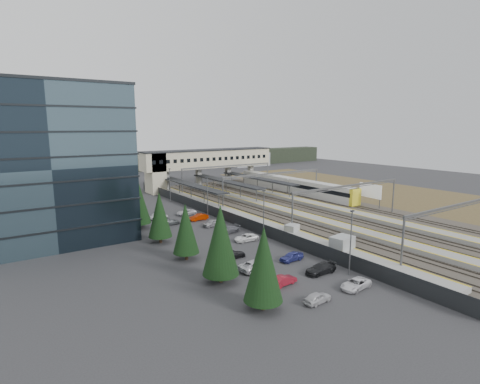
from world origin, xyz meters
TOP-DOWN VIEW (x-y plane):
  - ground at (0.00, 0.00)m, footprint 220.00×220.00m
  - office_building at (-36.00, 12.00)m, footprint 24.30×18.30m
  - conifer_row at (-22.00, -3.86)m, footprint 4.42×49.82m
  - car_park at (-12.97, -7.37)m, footprint 10.57×44.64m
  - lampposts at (-8.00, 1.25)m, footprint 0.50×53.25m
  - fence at (-6.50, 5.00)m, footprint 0.08×90.00m
  - relay_cabin_near at (-2.95, -19.50)m, footprint 3.43×2.70m
  - relay_cabin_far at (-2.74, -8.83)m, footprint 2.59×2.37m
  - rail_corridor at (9.34, 5.00)m, footprint 34.00×90.00m
  - canopies at (7.00, 27.00)m, footprint 23.10×30.00m
  - footbridge at (7.70, 42.00)m, footprint 40.40×6.40m
  - gantries at (12.00, 3.00)m, footprint 28.40×62.28m
  - train at (24.00, 20.52)m, footprint 3.04×42.20m
  - billboard at (26.68, -1.83)m, footprint 0.72×6.15m
  - scrub_east at (45.00, 5.00)m, footprint 34.00×120.00m
  - treeline_far at (23.81, 92.28)m, footprint 170.00×19.00m

SIDE VIEW (x-z plane):
  - ground at x=0.00m, z-range 0.00..0.00m
  - scrub_east at x=45.00m, z-range 0.00..0.06m
  - rail_corridor at x=9.34m, z-range -0.17..0.75m
  - car_park at x=-12.97m, z-range -0.05..1.25m
  - relay_cabin_far at x=-2.74m, z-range 0.00..1.95m
  - fence at x=-6.50m, z-range 0.00..2.00m
  - relay_cabin_near at x=-2.95m, z-range 0.00..2.63m
  - train at x=24.00m, z-range 0.26..4.08m
  - treeline_far at x=23.81m, z-range -0.55..6.45m
  - billboard at x=26.68m, z-range 0.92..6.18m
  - canopies at x=7.00m, z-range 2.28..5.56m
  - lampposts at x=-8.00m, z-range 0.30..8.37m
  - conifer_row at x=-22.00m, z-range 0.09..9.59m
  - gantries at x=12.00m, z-range 2.41..9.58m
  - footbridge at x=7.70m, z-range 2.33..13.53m
  - office_building at x=-36.00m, z-range 0.04..24.34m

